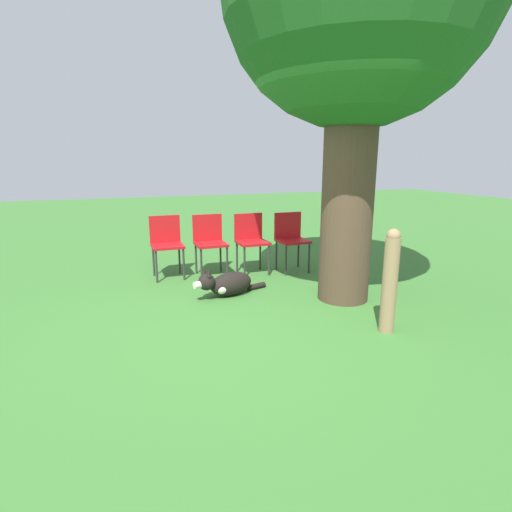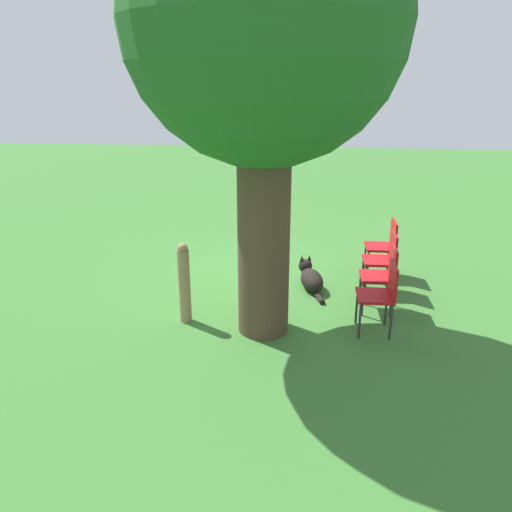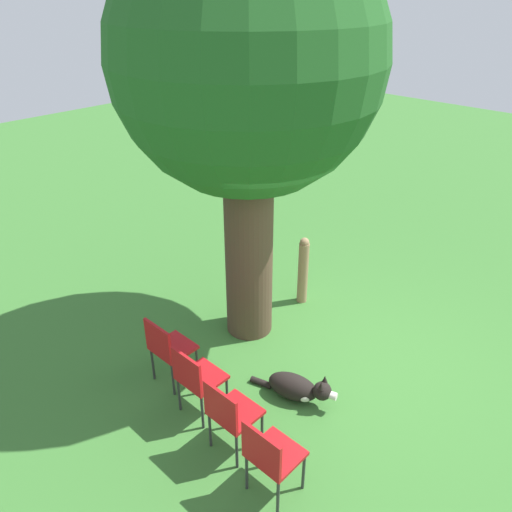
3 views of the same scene
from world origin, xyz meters
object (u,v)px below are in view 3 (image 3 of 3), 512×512
object	(u,v)px
red_chair_0	(270,455)
red_chair_2	(196,377)
dog	(298,388)
fence_post	(303,270)
red_chair_1	(230,412)
red_chair_3	(168,347)
oak_tree	(247,67)

from	to	relation	value
red_chair_0	red_chair_2	world-z (taller)	same
dog	red_chair_2	bearing A→B (deg)	-141.28
dog	fence_post	bearing A→B (deg)	111.25
dog	red_chair_1	size ratio (longest dim) A/B	1.16
red_chair_1	red_chair_3	bearing A→B (deg)	80.63
oak_tree	red_chair_3	distance (m)	3.18
red_chair_2	red_chair_3	size ratio (longest dim) A/B	1.00
fence_post	red_chair_0	size ratio (longest dim) A/B	1.18
dog	red_chair_0	size ratio (longest dim) A/B	1.16
oak_tree	dog	bearing A→B (deg)	-113.53
red_chair_2	red_chair_3	distance (m)	0.62
oak_tree	red_chair_2	world-z (taller)	oak_tree
oak_tree	red_chair_3	size ratio (longest dim) A/B	5.56
red_chair_1	red_chair_3	xyz separation A→B (m)	(0.19, 1.22, 0.00)
red_chair_2	red_chair_3	bearing A→B (deg)	80.63
dog	red_chair_1	xyz separation A→B (m)	(-1.02, 0.03, 0.38)
red_chair_1	oak_tree	bearing A→B (deg)	38.50
red_chair_0	oak_tree	bearing A→B (deg)	47.88
dog	oak_tree	bearing A→B (deg)	140.09
fence_post	red_chair_2	bearing A→B (deg)	-167.20
fence_post	red_chair_2	xyz separation A→B (m)	(-2.50, -0.57, 0.00)
red_chair_0	red_chair_1	distance (m)	0.62
fence_post	red_chair_1	xyz separation A→B (m)	(-2.60, -1.18, 0.00)
oak_tree	red_chair_2	size ratio (longest dim) A/B	5.56
fence_post	red_chair_3	bearing A→B (deg)	178.95
red_chair_0	red_chair_2	size ratio (longest dim) A/B	1.00
oak_tree	red_chair_1	distance (m)	3.52
red_chair_0	red_chair_3	size ratio (longest dim) A/B	1.00
red_chair_1	red_chair_2	distance (m)	0.62
fence_post	red_chair_0	bearing A→B (deg)	-146.35
red_chair_1	red_chair_3	distance (m)	1.24
red_chair_0	red_chair_3	world-z (taller)	same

